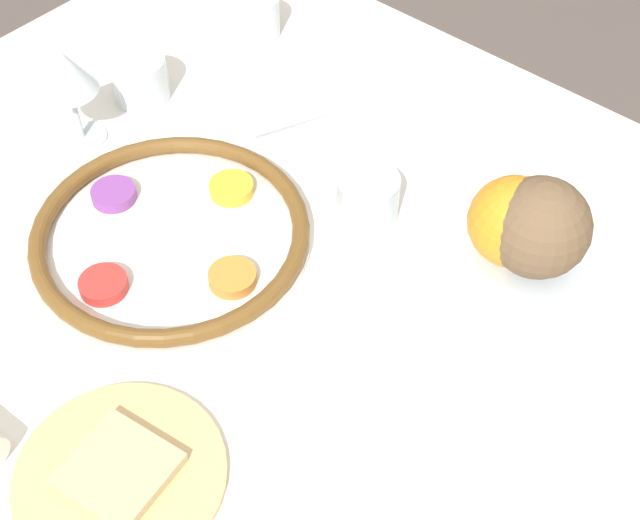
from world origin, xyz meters
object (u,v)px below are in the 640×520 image
(fruit_stand, at_px, (490,280))
(coconut, at_px, (539,228))
(cup_near, at_px, (140,79))
(cup_far, at_px, (254,15))
(orange_fruit, at_px, (514,221))
(bread_plate, at_px, (120,474))
(cup_mid, at_px, (367,198))
(wine_glass, at_px, (66,75))
(seder_plate, at_px, (171,235))

(fruit_stand, distance_m, coconut, 0.08)
(cup_near, height_order, cup_far, same)
(orange_fruit, bearing_deg, coconut, 10.81)
(orange_fruit, bearing_deg, bread_plate, -112.16)
(cup_mid, bearing_deg, fruit_stand, -13.97)
(fruit_stand, distance_m, orange_fruit, 0.07)
(cup_far, bearing_deg, fruit_stand, -22.74)
(bread_plate, bearing_deg, coconut, 65.09)
(bread_plate, relative_size, cup_near, 2.70)
(coconut, distance_m, bread_plate, 0.45)
(cup_near, xyz_separation_m, cup_far, (0.01, 0.20, 0.00))
(fruit_stand, distance_m, cup_near, 0.56)
(cup_near, xyz_separation_m, cup_mid, (0.37, 0.02, 0.00))
(wine_glass, distance_m, coconut, 0.59)
(bread_plate, relative_size, cup_far, 2.70)
(fruit_stand, bearing_deg, coconut, 42.12)
(orange_fruit, height_order, bread_plate, orange_fruit)
(bread_plate, bearing_deg, cup_mid, 95.42)
(fruit_stand, relative_size, cup_mid, 2.36)
(orange_fruit, xyz_separation_m, cup_near, (-0.56, 0.01, -0.12))
(cup_near, bearing_deg, seder_plate, -34.85)
(wine_glass, bearing_deg, orange_fruit, 10.37)
(seder_plate, height_order, wine_glass, wine_glass)
(cup_near, bearing_deg, orange_fruit, -0.64)
(orange_fruit, height_order, cup_mid, orange_fruit)
(coconut, xyz_separation_m, cup_near, (-0.58, 0.00, -0.12))
(wine_glass, xyz_separation_m, bread_plate, (0.40, -0.28, -0.09))
(coconut, distance_m, cup_near, 0.60)
(wine_glass, xyz_separation_m, cup_mid, (0.36, 0.13, -0.07))
(wine_glass, height_order, cup_mid, wine_glass)
(fruit_stand, xyz_separation_m, orange_fruit, (0.00, 0.02, 0.07))
(orange_fruit, relative_size, bread_plate, 0.44)
(fruit_stand, bearing_deg, cup_mid, 166.03)
(seder_plate, xyz_separation_m, wine_glass, (-0.22, 0.05, 0.09))
(orange_fruit, distance_m, cup_far, 0.60)
(coconut, bearing_deg, cup_mid, 173.59)
(fruit_stand, xyz_separation_m, coconut, (0.03, 0.02, 0.08))
(bread_plate, xyz_separation_m, cup_near, (-0.40, 0.39, 0.02))
(seder_plate, relative_size, cup_near, 4.29)
(seder_plate, xyz_separation_m, orange_fruit, (0.33, 0.15, 0.13))
(wine_glass, distance_m, cup_far, 0.32)
(cup_mid, bearing_deg, coconut, -6.41)
(cup_near, distance_m, cup_far, 0.20)
(cup_mid, bearing_deg, cup_far, 152.86)
(coconut, relative_size, cup_near, 1.33)
(coconut, relative_size, cup_mid, 1.33)
(wine_glass, height_order, bread_plate, wine_glass)
(cup_mid, distance_m, cup_far, 0.40)
(orange_fruit, relative_size, cup_far, 1.20)
(wine_glass, relative_size, cup_mid, 1.84)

